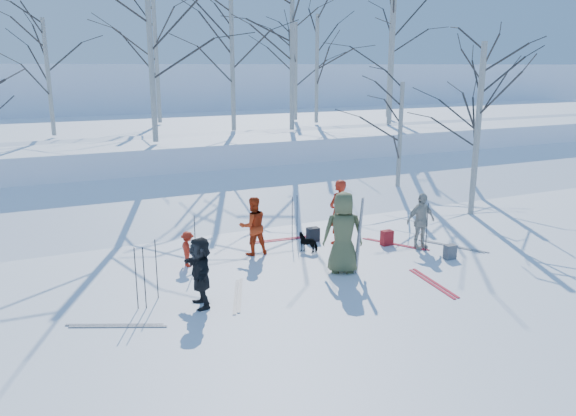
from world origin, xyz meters
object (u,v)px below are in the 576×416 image
skier_cream_east (421,221)px  backpack_grey (450,252)px  backpack_dark (313,234)px  skier_red_seated (188,249)px  skier_grey_west (200,272)px  skier_olive_center (343,233)px  skier_redor_behind (253,226)px  dog (308,242)px  backpack_red (387,238)px  skier_red_north (338,212)px

skier_cream_east → backpack_grey: bearing=-82.5°
backpack_dark → skier_red_seated: bearing=-172.3°
skier_grey_west → backpack_grey: skier_grey_west is taller
skier_olive_center → skier_red_seated: bearing=-7.0°
skier_red_seated → backpack_grey: (6.35, -2.37, -0.26)m
skier_redor_behind → dog: (1.43, -0.43, -0.53)m
skier_redor_behind → skier_red_seated: size_ratio=1.74×
skier_redor_behind → backpack_red: bearing=169.1°
skier_olive_center → skier_red_seated: (-3.31, 2.00, -0.55)m
skier_red_north → backpack_red: skier_red_north is taller
skier_red_seated → backpack_red: (5.53, -0.69, -0.24)m
dog → skier_redor_behind: bearing=-55.1°
skier_cream_east → backpack_grey: skier_cream_east is taller
skier_olive_center → skier_red_seated: skier_olive_center is taller
backpack_grey → skier_red_north: bearing=129.2°
skier_red_north → skier_grey_west: skier_red_north is taller
skier_olive_center → dog: skier_olive_center is taller
skier_redor_behind → backpack_red: 3.84m
skier_olive_center → dog: 1.89m
backpack_red → backpack_dark: 2.10m
skier_red_seated → backpack_dark: 3.85m
skier_red_north → skier_cream_east: size_ratio=1.18×
dog → backpack_red: size_ratio=1.45×
skier_redor_behind → skier_cream_east: bearing=163.4°
skier_redor_behind → skier_grey_west: bearing=52.2°
skier_cream_east → skier_red_north: bearing=142.2°
skier_olive_center → skier_grey_west: skier_olive_center is taller
skier_grey_west → dog: (3.66, 2.22, -0.50)m
skier_redor_behind → skier_cream_east: 4.60m
skier_redor_behind → dog: bearing=165.4°
skier_cream_east → dog: 3.15m
skier_red_north → backpack_dark: (-0.56, 0.46, -0.72)m
skier_red_north → skier_cream_east: bearing=123.4°
backpack_red → skier_grey_west: bearing=-163.2°
skier_red_seated → backpack_red: 5.58m
skier_red_seated → skier_red_north: bearing=-97.2°
skier_red_north → skier_redor_behind: skier_red_north is taller
skier_grey_west → backpack_dark: 5.19m
backpack_grey → backpack_red: bearing=115.8°
skier_cream_east → skier_olive_center: bearing=-167.5°
skier_olive_center → backpack_grey: (3.03, -0.37, -0.81)m
dog → skier_red_seated: bearing=-42.8°
skier_cream_east → backpack_dark: bearing=141.6°
skier_olive_center → skier_red_seated: size_ratio=2.22×
skier_red_north → skier_grey_west: size_ratio=1.21×
skier_redor_behind → backpack_dark: bearing=-168.1°
backpack_dark → dog: bearing=-125.3°
skier_red_north → backpack_grey: size_ratio=4.84×
skier_cream_east → skier_red_seated: bearing=167.1°
backpack_red → backpack_dark: backpack_red is taller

